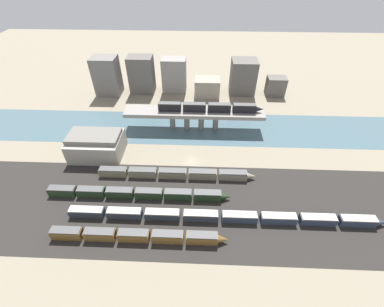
% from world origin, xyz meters
% --- Properties ---
extents(ground_plane, '(400.00, 400.00, 0.00)m').
position_xyz_m(ground_plane, '(0.00, 0.00, 0.00)').
color(ground_plane, gray).
extents(railbed_yard, '(280.00, 42.00, 0.01)m').
position_xyz_m(railbed_yard, '(0.00, -24.00, 0.00)').
color(railbed_yard, '#282623').
rests_on(railbed_yard, ground).
extents(river_water, '(320.00, 28.38, 0.01)m').
position_xyz_m(river_water, '(0.00, 25.34, 0.00)').
color(river_water, '#47606B').
rests_on(river_water, ground).
extents(bridge, '(67.06, 9.54, 9.90)m').
position_xyz_m(bridge, '(0.00, 25.34, 8.16)').
color(bridge, gray).
rests_on(bridge, ground).
extents(train_on_bridge, '(49.81, 3.00, 4.09)m').
position_xyz_m(train_on_bridge, '(7.30, 25.34, 11.91)').
color(train_on_bridge, black).
rests_on(train_on_bridge, bridge).
extents(train_yard_near, '(56.14, 3.03, 3.82)m').
position_xyz_m(train_yard_near, '(-15.60, -37.57, 1.87)').
color(train_yard_near, brown).
rests_on(train_yard_near, ground).
extents(train_yard_mid, '(106.93, 3.04, 3.44)m').
position_xyz_m(train_yard_mid, '(12.27, -29.14, 1.69)').
color(train_yard_mid, '#2D384C').
rests_on(train_yard_mid, ground).
extents(train_yard_far, '(67.23, 3.10, 3.62)m').
position_xyz_m(train_yard_far, '(-19.02, -20.17, 1.78)').
color(train_yard_far, '#23381E').
rests_on(train_yard_far, ground).
extents(train_yard_outer, '(62.57, 3.15, 3.61)m').
position_xyz_m(train_yard_outer, '(-5.83, -9.34, 1.77)').
color(train_yard_outer, gray).
rests_on(train_yard_outer, ground).
extents(warehouse_building, '(21.87, 15.99, 10.72)m').
position_xyz_m(warehouse_building, '(-41.39, 3.56, 5.10)').
color(warehouse_building, '#9E998E').
rests_on(warehouse_building, ground).
extents(city_block_far_left, '(14.35, 11.41, 22.11)m').
position_xyz_m(city_block_far_left, '(-52.62, 61.14, 11.06)').
color(city_block_far_left, slate).
rests_on(city_block_far_left, ground).
extents(city_block_left, '(14.45, 10.45, 21.46)m').
position_xyz_m(city_block_left, '(-32.80, 64.72, 10.73)').
color(city_block_left, '#605B56').
rests_on(city_block_left, ground).
extents(city_block_center, '(14.24, 9.48, 19.97)m').
position_xyz_m(city_block_center, '(-13.37, 66.35, 9.98)').
color(city_block_center, gray).
rests_on(city_block_center, ground).
extents(city_block_right, '(14.63, 10.91, 10.62)m').
position_xyz_m(city_block_right, '(6.61, 60.32, 5.31)').
color(city_block_right, gray).
rests_on(city_block_right, ground).
extents(city_block_far_right, '(14.72, 12.77, 19.77)m').
position_xyz_m(city_block_far_right, '(27.98, 66.16, 9.89)').
color(city_block_far_right, '#605B56').
rests_on(city_block_far_right, ground).
extents(city_block_tall, '(10.83, 8.15, 11.02)m').
position_xyz_m(city_block_tall, '(47.55, 63.10, 5.51)').
color(city_block_tall, '#605B56').
rests_on(city_block_tall, ground).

